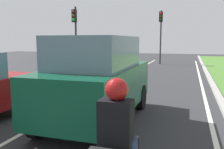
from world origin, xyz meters
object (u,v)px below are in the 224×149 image
(car_suv_ahead, at_px, (98,79))
(rider_person, at_px, (117,123))
(traffic_light_overhead_left, at_px, (75,27))
(traffic_light_far_median, at_px, (161,27))
(car_hatchback_far, at_px, (82,66))

(car_suv_ahead, height_order, rider_person, car_suv_ahead)
(traffic_light_overhead_left, relative_size, traffic_light_far_median, 0.95)
(car_hatchback_far, relative_size, traffic_light_overhead_left, 0.82)
(rider_person, height_order, traffic_light_far_median, traffic_light_far_median)
(rider_person, bearing_deg, traffic_light_far_median, 95.20)
(car_hatchback_far, distance_m, traffic_light_far_median, 11.80)
(car_hatchback_far, xyz_separation_m, traffic_light_far_median, (2.68, 11.23, 2.45))
(car_suv_ahead, xyz_separation_m, traffic_light_far_median, (-0.31, 16.77, 2.17))
(car_suv_ahead, height_order, car_hatchback_far, car_suv_ahead)
(car_hatchback_far, distance_m, rider_person, 9.89)
(traffic_light_overhead_left, height_order, traffic_light_far_median, traffic_light_far_median)
(car_suv_ahead, bearing_deg, traffic_light_far_median, 90.80)
(car_suv_ahead, bearing_deg, car_hatchback_far, 118.12)
(car_hatchback_far, bearing_deg, traffic_light_overhead_left, 117.65)
(traffic_light_far_median, bearing_deg, car_suv_ahead, -88.93)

